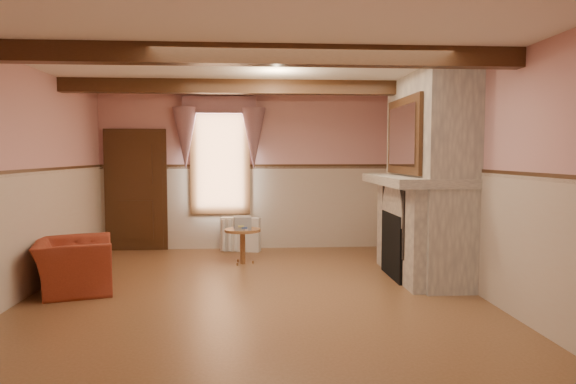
{
  "coord_description": "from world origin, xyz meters",
  "views": [
    {
      "loc": [
        -0.01,
        -6.37,
        1.71
      ],
      "look_at": [
        0.48,
        0.8,
        1.19
      ],
      "focal_mm": 32.0,
      "sensor_mm": 36.0,
      "label": 1
    }
  ],
  "objects": [
    {
      "name": "mantel_clock",
      "position": [
        2.24,
        1.4,
        1.52
      ],
      "size": [
        0.14,
        0.24,
        0.2
      ],
      "primitive_type": "cube",
      "color": "black",
      "rests_on": "mantel"
    },
    {
      "name": "window",
      "position": [
        -0.6,
        2.97,
        1.65
      ],
      "size": [
        1.06,
        0.08,
        2.02
      ],
      "primitive_type": "cube",
      "color": "white",
      "rests_on": "wall_back"
    },
    {
      "name": "oil_lamp",
      "position": [
        2.24,
        1.21,
        1.56
      ],
      "size": [
        0.11,
        0.11,
        0.28
      ],
      "primitive_type": "cylinder",
      "color": "gold",
      "rests_on": "mantel"
    },
    {
      "name": "wainscot",
      "position": [
        0.0,
        0.0,
        0.75
      ],
      "size": [
        5.5,
        6.0,
        1.5
      ],
      "primitive_type": null,
      "color": "#C1B19C",
      "rests_on": "floor"
    },
    {
      "name": "mantel",
      "position": [
        2.24,
        0.6,
        1.36
      ],
      "size": [
        1.05,
        2.05,
        0.12
      ],
      "primitive_type": "cube",
      "color": "gray",
      "rests_on": "fireplace"
    },
    {
      "name": "wall_right",
      "position": [
        2.75,
        0.0,
        1.4
      ],
      "size": [
        0.02,
        6.0,
        2.8
      ],
      "primitive_type": "cube",
      "color": "#CD8F8D",
      "rests_on": "floor"
    },
    {
      "name": "ceiling_beam_back",
      "position": [
        0.0,
        1.2,
        2.7
      ],
      "size": [
        5.5,
        0.18,
        0.2
      ],
      "primitive_type": "cube",
      "color": "black",
      "rests_on": "ceiling"
    },
    {
      "name": "radiator",
      "position": [
        -0.23,
        2.7,
        0.3
      ],
      "size": [
        0.72,
        0.34,
        0.6
      ],
      "primitive_type": "cube",
      "rotation": [
        0.0,
        0.0,
        -0.25
      ],
      "color": "silver",
      "rests_on": "floor"
    },
    {
      "name": "window_drapes",
      "position": [
        -0.6,
        2.88,
        2.25
      ],
      "size": [
        1.3,
        0.14,
        1.4
      ],
      "primitive_type": "cube",
      "color": "gray",
      "rests_on": "wall_back"
    },
    {
      "name": "book_stack",
      "position": [
        -0.18,
        1.62,
        0.65
      ],
      "size": [
        0.29,
        0.34,
        0.2
      ],
      "primitive_type": "cube",
      "rotation": [
        0.0,
        0.0,
        0.08
      ],
      "color": "#B7AD8C",
      "rests_on": "side_table"
    },
    {
      "name": "door",
      "position": [
        -2.1,
        2.94,
        1.05
      ],
      "size": [
        1.1,
        0.1,
        2.1
      ],
      "primitive_type": "cube",
      "color": "black",
      "rests_on": "floor"
    },
    {
      "name": "wall_front",
      "position": [
        0.0,
        -3.0,
        1.4
      ],
      "size": [
        5.5,
        0.02,
        2.8
      ],
      "primitive_type": "cube",
      "color": "#CD8F8D",
      "rests_on": "floor"
    },
    {
      "name": "fireplace",
      "position": [
        2.42,
        0.6,
        1.4
      ],
      "size": [
        0.85,
        2.0,
        2.8
      ],
      "primitive_type": "cube",
      "color": "gray",
      "rests_on": "floor"
    },
    {
      "name": "wall_back",
      "position": [
        0.0,
        3.0,
        1.4
      ],
      "size": [
        5.5,
        0.02,
        2.8
      ],
      "primitive_type": "cube",
      "color": "#CD8F8D",
      "rests_on": "floor"
    },
    {
      "name": "floor",
      "position": [
        0.0,
        0.0,
        0.0
      ],
      "size": [
        5.5,
        6.0,
        0.01
      ],
      "primitive_type": "cube",
      "color": "brown",
      "rests_on": "ground"
    },
    {
      "name": "bowl",
      "position": [
        2.24,
        0.42,
        1.46
      ],
      "size": [
        0.31,
        0.31,
        0.08
      ],
      "primitive_type": "imported",
      "color": "brown",
      "rests_on": "mantel"
    },
    {
      "name": "armchair",
      "position": [
        -2.25,
        0.13,
        0.33
      ],
      "size": [
        1.13,
        1.22,
        0.66
      ],
      "primitive_type": "imported",
      "rotation": [
        0.0,
        0.0,
        1.85
      ],
      "color": "maroon",
      "rests_on": "floor"
    },
    {
      "name": "ceiling",
      "position": [
        0.0,
        0.0,
        2.8
      ],
      "size": [
        5.5,
        6.0,
        0.01
      ],
      "primitive_type": "cube",
      "color": "silver",
      "rests_on": "wall_back"
    },
    {
      "name": "wall_left",
      "position": [
        -2.75,
        0.0,
        1.4
      ],
      "size": [
        0.02,
        6.0,
        2.8
      ],
      "primitive_type": "cube",
      "color": "#CD8F8D",
      "rests_on": "floor"
    },
    {
      "name": "overmantel_mirror",
      "position": [
        2.06,
        0.6,
        1.97
      ],
      "size": [
        0.06,
        1.44,
        1.04
      ],
      "primitive_type": "cube",
      "color": "silver",
      "rests_on": "fireplace"
    },
    {
      "name": "side_table",
      "position": [
        -0.18,
        1.64,
        0.28
      ],
      "size": [
        0.66,
        0.66,
        0.55
      ],
      "primitive_type": "cylinder",
      "rotation": [
        0.0,
        0.0,
        0.18
      ],
      "color": "brown",
      "rests_on": "floor"
    },
    {
      "name": "jar_yellow",
      "position": [
        2.24,
        0.04,
        1.48
      ],
      "size": [
        0.06,
        0.06,
        0.12
      ],
      "primitive_type": "cylinder",
      "color": "gold",
      "rests_on": "mantel"
    },
    {
      "name": "firebox",
      "position": [
        2.0,
        0.6,
        0.45
      ],
      "size": [
        0.2,
        0.95,
        0.9
      ],
      "primitive_type": "cube",
      "color": "black",
      "rests_on": "floor"
    },
    {
      "name": "chair_rail",
      "position": [
        0.0,
        0.0,
        1.5
      ],
      "size": [
        5.5,
        6.0,
        0.08
      ],
      "primitive_type": null,
      "color": "black",
      "rests_on": "wainscot"
    },
    {
      "name": "ceiling_beam_front",
      "position": [
        0.0,
        -1.2,
        2.7
      ],
      "size": [
        5.5,
        0.18,
        0.2
      ],
      "primitive_type": "cube",
      "color": "black",
      "rests_on": "ceiling"
    },
    {
      "name": "candle_red",
      "position": [
        2.24,
        0.01,
        1.5
      ],
      "size": [
        0.06,
        0.06,
        0.16
      ],
      "primitive_type": "cylinder",
      "color": "#A5141F",
      "rests_on": "mantel"
    }
  ]
}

